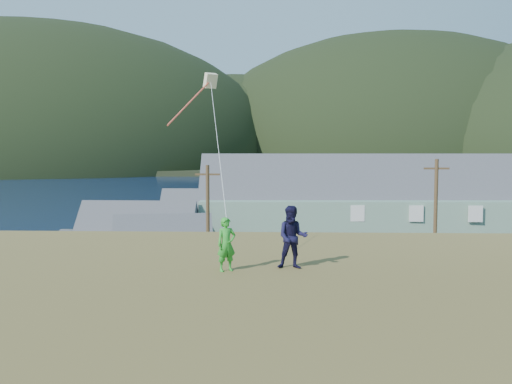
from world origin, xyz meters
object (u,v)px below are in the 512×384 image
kite_flyer_navy (293,237)px  kite_flyer_green (226,244)px  shed_white (163,250)px  shed_palegreen_far (209,218)px  lodge (382,211)px  shed_palegreen_near (137,241)px  wharf (197,224)px

kite_flyer_navy → kite_flyer_green: bearing=-166.1°
shed_white → kite_flyer_navy: 30.97m
shed_palegreen_far → lodge: bearing=-26.1°
shed_white → kite_flyer_navy: (9.45, -28.95, 5.67)m
lodge → shed_white: bearing=-156.0°
kite_flyer_green → lodge: bearing=45.5°
shed_palegreen_far → kite_flyer_green: bearing=-82.3°
shed_palegreen_far → kite_flyer_navy: 47.67m
shed_palegreen_near → kite_flyer_navy: kite_flyer_navy is taller
shed_white → shed_palegreen_near: bearing=125.8°
wharf → kite_flyer_green: 60.87m
wharf → kite_flyer_green: bearing=-81.2°
shed_white → kite_flyer_navy: kite_flyer_navy is taller
wharf → shed_white: shed_white is taller
shed_white → shed_palegreen_far: size_ratio=0.80×
kite_flyer_green → shed_palegreen_near: bearing=79.9°
shed_palegreen_far → wharf: bearing=104.5°
wharf → lodge: size_ratio=0.76×
wharf → kite_flyer_green: size_ratio=17.74×
kite_flyer_navy → lodge: bearing=77.4°
shed_white → wharf: bearing=82.4°
lodge → shed_white: size_ratio=3.98×
lodge → kite_flyer_green: lodge is taller
lodge → shed_palegreen_far: 19.51m
lodge → shed_palegreen_near: (-21.74, -6.49, -1.90)m
shed_white → kite_flyer_green: (7.65, -29.35, 5.53)m
shed_white → lodge: bearing=15.1°
wharf → shed_palegreen_near: (-1.16, -27.71, 2.27)m
kite_flyer_navy → shed_white: bearing=109.5°
kite_flyer_green → kite_flyer_navy: 1.85m
lodge → kite_flyer_navy: bearing=-105.8°
lodge → kite_flyer_navy: (-9.51, -38.08, 3.46)m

